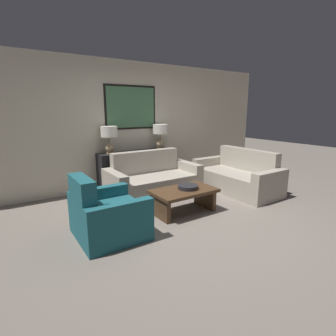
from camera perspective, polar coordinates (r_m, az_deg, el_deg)
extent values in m
plane|color=slate|center=(4.18, 6.79, -10.92)|extent=(20.00, 20.00, 0.00)
cube|color=beige|center=(5.84, -8.18, 9.24)|extent=(7.40, 0.10, 2.65)
cube|color=black|center=(5.78, -8.05, 12.93)|extent=(1.18, 0.01, 0.92)
cube|color=#4C7F56|center=(5.77, -8.02, 12.93)|extent=(1.10, 0.02, 0.84)
cube|color=black|center=(5.73, -6.72, -0.22)|extent=(1.68, 0.38, 0.79)
cylinder|color=tan|center=(5.41, -12.48, 3.19)|extent=(0.15, 0.15, 0.02)
sphere|color=tan|center=(5.40, -12.53, 4.23)|extent=(0.17, 0.17, 0.17)
cylinder|color=#8C7A51|center=(5.38, -12.61, 5.89)|extent=(0.02, 0.02, 0.14)
cylinder|color=white|center=(5.36, -12.70, 7.75)|extent=(0.33, 0.33, 0.21)
cylinder|color=tan|center=(5.94, -1.67, 4.31)|extent=(0.15, 0.15, 0.02)
sphere|color=tan|center=(5.93, -1.67, 5.26)|extent=(0.17, 0.17, 0.17)
cylinder|color=#8C7A51|center=(5.91, -1.68, 6.78)|extent=(0.02, 0.02, 0.14)
cylinder|color=white|center=(5.89, -1.69, 8.48)|extent=(0.33, 0.33, 0.21)
cube|color=#ADA393|center=(5.09, -2.51, -4.05)|extent=(1.45, 0.68, 0.40)
cube|color=#ADA393|center=(5.39, -4.88, -0.66)|extent=(1.45, 0.18, 0.85)
cube|color=#ADA393|center=(4.80, -11.47, -4.26)|extent=(0.18, 0.86, 0.58)
cube|color=#ADA393|center=(5.58, 4.19, -1.63)|extent=(0.18, 0.86, 0.58)
cube|color=#ADA393|center=(5.56, 13.81, -2.95)|extent=(0.68, 1.45, 0.40)
cube|color=#ADA393|center=(5.83, 16.81, -0.15)|extent=(0.18, 1.45, 0.85)
cube|color=#ADA393|center=(6.16, 8.90, -0.37)|extent=(0.86, 0.18, 0.58)
cube|color=#ADA393|center=(5.12, 21.23, -3.80)|extent=(0.86, 0.18, 0.58)
cube|color=#4C331E|center=(4.27, 3.47, -5.01)|extent=(1.04, 0.62, 0.05)
cube|color=#4C331E|center=(4.10, -1.72, -8.70)|extent=(0.07, 0.49, 0.34)
cube|color=#4C331E|center=(4.61, 7.99, -6.35)|extent=(0.07, 0.49, 0.34)
cylinder|color=#232328|center=(4.30, 4.35, -4.12)|extent=(0.33, 0.33, 0.06)
cube|color=#1E5B66|center=(3.69, -11.22, -10.89)|extent=(0.67, 0.63, 0.41)
cube|color=#1E5B66|center=(3.48, -17.92, -8.80)|extent=(0.18, 0.63, 0.85)
cube|color=#1E5B66|center=(3.30, -10.15, -12.25)|extent=(0.85, 0.14, 0.57)
cube|color=#1E5B66|center=(3.96, -14.62, -8.11)|extent=(0.85, 0.14, 0.57)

